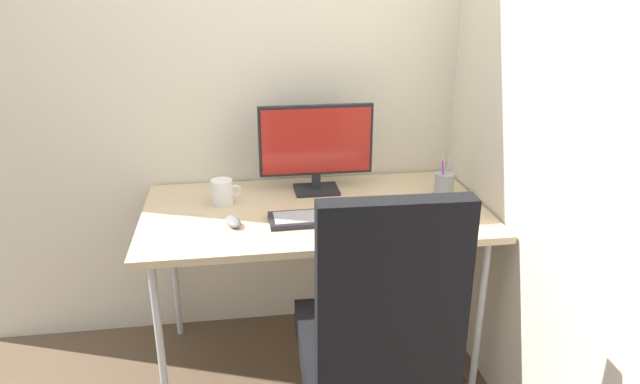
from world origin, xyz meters
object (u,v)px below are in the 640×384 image
monitor (316,144)px  keyboard (330,217)px  notebook (435,221)px  coffee_mug (222,192)px  pen_holder (444,184)px  office_chair (377,339)px  mouse (233,222)px

monitor → keyboard: 0.38m
notebook → coffee_mug: size_ratio=1.85×
monitor → pen_holder: monitor is taller
office_chair → coffee_mug: size_ratio=8.88×
monitor → pen_holder: 0.57m
keyboard → coffee_mug: (-0.41, 0.22, 0.04)m
office_chair → coffee_mug: (-0.48, 0.76, 0.23)m
keyboard → notebook: 0.40m
monitor → keyboard: monitor is taller
office_chair → mouse: bearing=128.9°
notebook → coffee_mug: bearing=167.1°
office_chair → keyboard: size_ratio=2.29×
office_chair → pen_holder: office_chair is taller
keyboard → pen_holder: pen_holder is taller
office_chair → pen_holder: bearing=57.5°
office_chair → notebook: 0.58m
keyboard → mouse: size_ratio=4.65×
office_chair → mouse: office_chair is taller
monitor → coffee_mug: 0.44m
coffee_mug → pen_holder: bearing=-2.7°
pen_holder → office_chair: bearing=-122.5°
pen_holder → notebook: size_ratio=0.79×
mouse → coffee_mug: bearing=84.1°
office_chair → notebook: office_chair is taller
mouse → pen_holder: pen_holder is taller
notebook → keyboard: bearing=174.7°
monitor → coffee_mug: monitor is taller
keyboard → notebook: bearing=-14.2°
monitor → notebook: 0.61m
monitor → keyboard: bearing=-88.2°
mouse → notebook: (0.76, -0.10, -0.00)m
office_chair → notebook: (0.33, 0.44, 0.19)m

